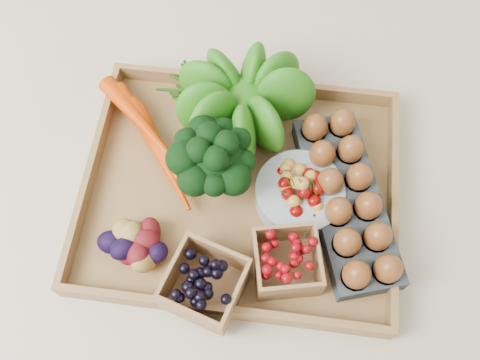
# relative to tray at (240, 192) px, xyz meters

# --- Properties ---
(ground) EXTENTS (4.00, 4.00, 0.00)m
(ground) POSITION_rel_tray_xyz_m (0.00, 0.00, -0.01)
(ground) COLOR beige
(ground) RESTS_ON ground
(tray) EXTENTS (0.55, 0.45, 0.01)m
(tray) POSITION_rel_tray_xyz_m (0.00, 0.00, 0.00)
(tray) COLOR olive
(tray) RESTS_ON ground
(carrots) EXTENTS (0.24, 0.17, 0.06)m
(carrots) POSITION_rel_tray_xyz_m (-0.17, 0.08, 0.04)
(carrots) COLOR #C43400
(carrots) RESTS_ON tray
(lettuce) EXTENTS (0.16, 0.16, 0.16)m
(lettuce) POSITION_rel_tray_xyz_m (-0.01, 0.15, 0.09)
(lettuce) COLOR #1B5D0E
(lettuce) RESTS_ON tray
(broccoli) EXTENTS (0.15, 0.15, 0.12)m
(broccoli) POSITION_rel_tray_xyz_m (-0.05, 0.01, 0.07)
(broccoli) COLOR black
(broccoli) RESTS_ON tray
(cherry_bowl) EXTENTS (0.16, 0.16, 0.04)m
(cherry_bowl) POSITION_rel_tray_xyz_m (0.11, -0.00, 0.03)
(cherry_bowl) COLOR #8C9EA5
(cherry_bowl) RESTS_ON tray
(egg_carton) EXTENTS (0.21, 0.35, 0.04)m
(egg_carton) POSITION_rel_tray_xyz_m (0.19, -0.01, 0.03)
(egg_carton) COLOR #333B41
(egg_carton) RESTS_ON tray
(potatoes) EXTENTS (0.12, 0.12, 0.07)m
(potatoes) POSITION_rel_tray_xyz_m (-0.16, -0.13, 0.04)
(potatoes) COLOR #480B10
(potatoes) RESTS_ON tray
(punnet_blackberry) EXTENTS (0.14, 0.14, 0.08)m
(punnet_blackberry) POSITION_rel_tray_xyz_m (-0.03, -0.19, 0.05)
(punnet_blackberry) COLOR black
(punnet_blackberry) RESTS_ON tray
(punnet_raspberry) EXTENTS (0.13, 0.13, 0.07)m
(punnet_raspberry) POSITION_rel_tray_xyz_m (0.09, -0.13, 0.04)
(punnet_raspberry) COLOR #6C0408
(punnet_raspberry) RESTS_ON tray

